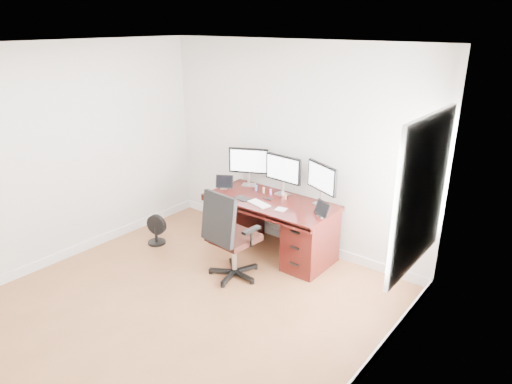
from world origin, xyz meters
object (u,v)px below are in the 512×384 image
Objects in this scene: desk at (272,224)px; office_chair at (231,250)px; monitor_center at (283,170)px; keyboard at (259,204)px; floor_fan at (156,230)px.

office_chair is at bearing -89.47° from desk.
monitor_center is 0.57m from keyboard.
floor_fan is 0.76× the size of monitor_center.
monitor_center reaches higher than floor_fan.
desk is at bearing 95.05° from office_chair.
keyboard is (-0.03, -0.23, 0.36)m from desk.
monitor_center is at bearing 22.43° from floor_fan.
desk reaches higher than floor_fan.
desk is at bearing 15.60° from floor_fan.
desk is 0.82m from office_chair.
desk is at bearing -86.97° from monitor_center.
floor_fan is (-1.40, 0.02, -0.16)m from office_chair.
desk is 0.72m from monitor_center.
keyboard reaches higher than desk.
monitor_center reaches higher than desk.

